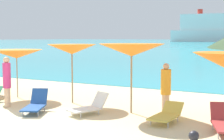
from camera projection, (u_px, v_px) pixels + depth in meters
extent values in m
cube|color=beige|center=(143.00, 86.00, 18.71)|extent=(50.00, 100.00, 0.30)
cylinder|color=#9E7F59|center=(17.00, 75.00, 14.15)|extent=(0.04, 0.04, 1.93)
cone|color=orange|center=(17.00, 54.00, 14.07)|extent=(2.17, 2.17, 0.36)
sphere|color=#9E7F59|center=(16.00, 51.00, 14.06)|extent=(0.07, 0.07, 0.07)
cylinder|color=#9E7F59|center=(72.00, 75.00, 12.93)|extent=(0.05, 0.05, 2.17)
cone|color=orange|center=(72.00, 49.00, 12.83)|extent=(2.02, 2.02, 0.38)
sphere|color=#9E7F59|center=(72.00, 46.00, 12.82)|extent=(0.07, 0.07, 0.07)
cylinder|color=#9E7F59|center=(131.00, 80.00, 11.19)|extent=(0.06, 0.06, 2.21)
cone|color=orange|center=(132.00, 50.00, 11.10)|extent=(2.42, 2.42, 0.42)
sphere|color=#9E7F59|center=(132.00, 46.00, 11.08)|extent=(0.07, 0.07, 0.07)
cube|color=#D8BF4C|center=(164.00, 117.00, 9.81)|extent=(0.67, 1.12, 0.05)
cube|color=#D8BF4C|center=(173.00, 108.00, 10.40)|extent=(0.61, 0.39, 0.35)
cylinder|color=silver|center=(151.00, 122.00, 9.67)|extent=(0.04, 0.04, 0.18)
cylinder|color=silver|center=(168.00, 125.00, 9.39)|extent=(0.04, 0.04, 0.18)
cylinder|color=silver|center=(161.00, 117.00, 10.32)|extent=(0.04, 0.04, 0.18)
cylinder|color=silver|center=(178.00, 119.00, 10.05)|extent=(0.04, 0.04, 0.18)
cube|color=#A53333|center=(221.00, 111.00, 9.42)|extent=(0.67, 0.52, 0.50)
cylinder|color=silver|center=(218.00, 135.00, 8.36)|extent=(0.04, 0.04, 0.19)
cylinder|color=silver|center=(213.00, 126.00, 9.21)|extent=(0.04, 0.04, 0.19)
cube|color=white|center=(84.00, 109.00, 10.94)|extent=(0.93, 1.16, 0.05)
cube|color=white|center=(100.00, 100.00, 11.34)|extent=(0.66, 0.53, 0.51)
cylinder|color=silver|center=(72.00, 113.00, 10.96)|extent=(0.04, 0.04, 0.16)
cylinder|color=silver|center=(81.00, 115.00, 10.56)|extent=(0.04, 0.04, 0.16)
cylinder|color=silver|center=(89.00, 110.00, 11.41)|extent=(0.04, 0.04, 0.16)
cylinder|color=silver|center=(99.00, 112.00, 11.02)|extent=(0.04, 0.04, 0.16)
cube|color=#1E478C|center=(34.00, 108.00, 11.13)|extent=(1.03, 1.29, 0.05)
cube|color=#1E478C|center=(39.00, 96.00, 11.83)|extent=(0.65, 0.55, 0.54)
cylinder|color=silver|center=(23.00, 113.00, 10.80)|extent=(0.04, 0.04, 0.18)
cylinder|color=silver|center=(38.00, 114.00, 10.77)|extent=(0.04, 0.04, 0.18)
cylinder|color=silver|center=(30.00, 108.00, 11.60)|extent=(0.04, 0.04, 0.18)
cylinder|color=silver|center=(44.00, 108.00, 11.57)|extent=(0.04, 0.04, 0.18)
cylinder|color=#DBAA84|center=(7.00, 98.00, 12.20)|extent=(0.21, 0.21, 0.70)
cylinder|color=#D83372|center=(7.00, 75.00, 12.12)|extent=(0.28, 0.28, 0.91)
sphere|color=#DBAA84|center=(6.00, 60.00, 12.07)|extent=(0.23, 0.23, 0.23)
cylinder|color=#DBAA84|center=(166.00, 104.00, 11.17)|extent=(0.25, 0.25, 0.64)
cylinder|color=orange|center=(166.00, 82.00, 11.10)|extent=(0.33, 0.33, 0.83)
sphere|color=#DBAA84|center=(166.00, 66.00, 11.05)|extent=(0.21, 0.21, 0.21)
sphere|color=#26262D|center=(194.00, 136.00, 8.20)|extent=(0.26, 0.26, 0.26)
cube|color=white|center=(209.00, 36.00, 207.74)|extent=(47.07, 14.53, 7.06)
cube|color=white|center=(209.00, 22.00, 206.93)|extent=(35.38, 11.52, 10.03)
cylinder|color=red|center=(200.00, 12.00, 208.48)|extent=(3.16, 3.16, 3.00)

